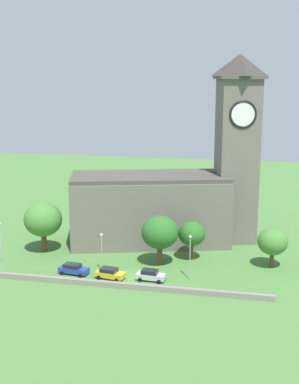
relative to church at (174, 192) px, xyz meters
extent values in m
plane|color=#477538|center=(-3.17, -3.44, -9.25)|extent=(200.00, 200.00, 0.00)
cube|color=#666056|center=(-4.23, -1.20, -3.36)|extent=(30.07, 19.11, 11.77)
cube|color=#47433C|center=(-4.23, -1.20, 2.87)|extent=(29.81, 18.20, 0.70)
cube|color=#666056|center=(10.81, 3.09, 5.34)|extent=(8.45, 8.45, 29.17)
cube|color=#4F4B43|center=(10.81, 3.09, 20.18)|extent=(9.80, 9.80, 0.50)
pyramid|color=#38352F|center=(10.81, 3.09, 22.30)|extent=(8.87, 8.87, 3.76)
cylinder|color=white|center=(11.77, -0.25, 14.09)|extent=(4.24, 1.32, 4.37)
torus|color=black|center=(11.77, -0.25, 14.09)|extent=(4.69, 1.69, 4.77)
cylinder|color=white|center=(14.15, 4.05, 14.09)|extent=(1.32, 4.24, 4.37)
torus|color=black|center=(14.15, 4.05, 14.09)|extent=(1.69, 4.69, 4.77)
cube|color=gray|center=(-3.17, -23.01, -8.84)|extent=(41.81, 0.70, 0.82)
cube|color=#233D9E|center=(-12.25, -19.34, -8.58)|extent=(4.73, 2.31, 0.74)
cube|color=#1E232B|center=(-12.48, -19.31, -7.91)|extent=(2.72, 1.86, 0.59)
cylinder|color=black|center=(-10.61, -18.65, -8.95)|extent=(0.63, 0.39, 0.59)
cylinder|color=black|center=(-10.83, -20.41, -8.95)|extent=(0.63, 0.39, 0.59)
cylinder|color=black|center=(-13.68, -18.27, -8.95)|extent=(0.63, 0.39, 0.59)
cylinder|color=black|center=(-13.90, -20.03, -8.95)|extent=(0.63, 0.39, 0.59)
cube|color=gold|center=(-6.27, -19.90, -8.58)|extent=(4.62, 2.63, 0.74)
cube|color=#1E232B|center=(-6.49, -19.86, -7.91)|extent=(2.70, 2.06, 0.59)
cylinder|color=black|center=(-4.65, -19.23, -8.95)|extent=(0.65, 0.44, 0.59)
cylinder|color=black|center=(-4.98, -21.09, -8.95)|extent=(0.65, 0.44, 0.59)
cylinder|color=black|center=(-7.56, -18.71, -8.95)|extent=(0.65, 0.44, 0.59)
cylinder|color=black|center=(-7.90, -20.56, -8.95)|extent=(0.65, 0.44, 0.59)
cube|color=silver|center=(-0.15, -19.39, -8.56)|extent=(4.33, 2.01, 0.76)
cube|color=#1E232B|center=(-0.37, -19.38, -7.89)|extent=(2.47, 1.68, 0.60)
cylinder|color=black|center=(1.34, -18.63, -8.94)|extent=(0.63, 0.35, 0.61)
cylinder|color=black|center=(1.22, -20.35, -8.94)|extent=(0.63, 0.35, 0.61)
cylinder|color=black|center=(-1.53, -18.43, -8.94)|extent=(0.63, 0.35, 0.61)
cylinder|color=black|center=(-1.65, -20.16, -8.94)|extent=(0.63, 0.35, 0.61)
cylinder|color=#9EA0A5|center=(-24.57, -18.70, -5.81)|extent=(0.14, 0.14, 6.88)
cylinder|color=#9EA0A5|center=(-8.25, -17.66, -6.34)|extent=(0.14, 0.14, 5.82)
sphere|color=#F4EFCC|center=(-8.25, -17.66, -3.21)|extent=(0.44, 0.44, 0.44)
cylinder|color=#9EA0A5|center=(5.41, -17.88, -6.00)|extent=(0.14, 0.14, 6.49)
sphere|color=#F4EFCC|center=(5.41, -17.88, -2.54)|extent=(0.44, 0.44, 0.44)
cylinder|color=brown|center=(17.44, -9.98, -8.01)|extent=(0.67, 0.67, 2.47)
ellipsoid|color=#427A33|center=(17.44, -9.98, -4.99)|extent=(4.76, 4.76, 4.29)
cylinder|color=brown|center=(-20.93, -10.37, -7.60)|extent=(0.91, 0.91, 3.29)
ellipsoid|color=#427A33|center=(-20.93, -10.37, -3.51)|extent=(6.50, 6.50, 5.85)
cylinder|color=brown|center=(-0.14, -12.59, -7.63)|extent=(0.83, 0.83, 3.23)
ellipsoid|color=#286023|center=(-0.14, -12.59, -3.80)|extent=(5.91, 5.91, 5.32)
cylinder|color=brown|center=(4.53, -9.11, -7.86)|extent=(0.62, 0.62, 2.78)
ellipsoid|color=#286023|center=(4.53, -9.11, -4.80)|extent=(4.44, 4.44, 3.99)
camera|label=1|loc=(14.63, -90.03, 20.49)|focal=48.48mm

